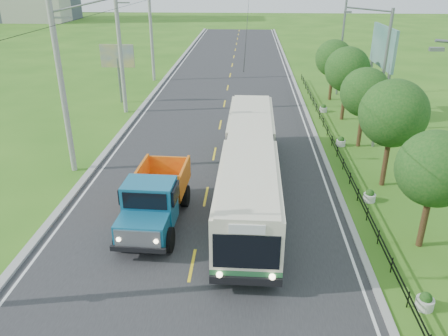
# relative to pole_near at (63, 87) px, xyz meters

# --- Properties ---
(ground) EXTENTS (240.00, 240.00, 0.00)m
(ground) POSITION_rel_pole_near_xyz_m (8.26, -9.00, -5.09)
(ground) COLOR #306818
(ground) RESTS_ON ground
(road) EXTENTS (14.00, 120.00, 0.02)m
(road) POSITION_rel_pole_near_xyz_m (8.26, 11.00, -5.08)
(road) COLOR #28282B
(road) RESTS_ON ground
(curb_left) EXTENTS (0.40, 120.00, 0.15)m
(curb_left) POSITION_rel_pole_near_xyz_m (1.06, 11.00, -5.02)
(curb_left) COLOR #9E9E99
(curb_left) RESTS_ON ground
(curb_right) EXTENTS (0.30, 120.00, 0.10)m
(curb_right) POSITION_rel_pole_near_xyz_m (15.41, 11.00, -5.04)
(curb_right) COLOR #9E9E99
(curb_right) RESTS_ON ground
(edge_line_left) EXTENTS (0.12, 120.00, 0.00)m
(edge_line_left) POSITION_rel_pole_near_xyz_m (1.61, 11.00, -5.07)
(edge_line_left) COLOR silver
(edge_line_left) RESTS_ON road
(edge_line_right) EXTENTS (0.12, 120.00, 0.00)m
(edge_line_right) POSITION_rel_pole_near_xyz_m (14.91, 11.00, -5.07)
(edge_line_right) COLOR silver
(edge_line_right) RESTS_ON road
(centre_dash) EXTENTS (0.12, 2.20, 0.00)m
(centre_dash) POSITION_rel_pole_near_xyz_m (8.26, -9.00, -5.07)
(centre_dash) COLOR yellow
(centre_dash) RESTS_ON road
(railing_right) EXTENTS (0.04, 40.00, 0.60)m
(railing_right) POSITION_rel_pole_near_xyz_m (16.26, 5.00, -4.79)
(railing_right) COLOR black
(railing_right) RESTS_ON ground
(pole_near) EXTENTS (3.51, 0.32, 10.00)m
(pole_near) POSITION_rel_pole_near_xyz_m (0.00, 0.00, 0.00)
(pole_near) COLOR gray
(pole_near) RESTS_ON ground
(pole_mid) EXTENTS (3.51, 0.32, 10.00)m
(pole_mid) POSITION_rel_pole_near_xyz_m (0.00, 12.00, 0.00)
(pole_mid) COLOR gray
(pole_mid) RESTS_ON ground
(pole_far) EXTENTS (3.51, 0.32, 10.00)m
(pole_far) POSITION_rel_pole_near_xyz_m (0.00, 24.00, 0.00)
(pole_far) COLOR gray
(pole_far) RESTS_ON ground
(tree_second) EXTENTS (3.18, 3.26, 5.30)m
(tree_second) POSITION_rel_pole_near_xyz_m (18.12, -6.86, -1.57)
(tree_second) COLOR #382314
(tree_second) RESTS_ON ground
(tree_third) EXTENTS (3.60, 3.62, 6.00)m
(tree_third) POSITION_rel_pole_near_xyz_m (18.12, -0.86, -1.11)
(tree_third) COLOR #382314
(tree_third) RESTS_ON ground
(tree_fourth) EXTENTS (3.24, 3.31, 5.40)m
(tree_fourth) POSITION_rel_pole_near_xyz_m (18.12, 5.14, -1.51)
(tree_fourth) COLOR #382314
(tree_fourth) RESTS_ON ground
(tree_fifth) EXTENTS (3.48, 3.52, 5.80)m
(tree_fifth) POSITION_rel_pole_near_xyz_m (18.12, 11.14, -1.24)
(tree_fifth) COLOR #382314
(tree_fifth) RESTS_ON ground
(tree_back) EXTENTS (3.30, 3.36, 5.50)m
(tree_back) POSITION_rel_pole_near_xyz_m (18.12, 17.14, -1.44)
(tree_back) COLOR #382314
(tree_back) RESTS_ON ground
(streetlight_mid) EXTENTS (3.02, 0.20, 9.07)m
(streetlight_mid) POSITION_rel_pole_near_xyz_m (18.90, 5.00, -0.19)
(streetlight_mid) COLOR slate
(streetlight_mid) RESTS_ON ground
(streetlight_far) EXTENTS (3.02, 0.20, 9.07)m
(streetlight_far) POSITION_rel_pole_near_xyz_m (18.90, 19.00, -0.19)
(streetlight_far) COLOR slate
(streetlight_far) RESTS_ON ground
(planter_front) EXTENTS (0.64, 0.64, 0.67)m
(planter_front) POSITION_rel_pole_near_xyz_m (16.86, -11.00, -4.81)
(planter_front) COLOR silver
(planter_front) RESTS_ON ground
(planter_near) EXTENTS (0.64, 0.64, 0.67)m
(planter_near) POSITION_rel_pole_near_xyz_m (16.86, -3.00, -4.81)
(planter_near) COLOR silver
(planter_near) RESTS_ON ground
(planter_mid) EXTENTS (0.64, 0.64, 0.67)m
(planter_mid) POSITION_rel_pole_near_xyz_m (16.86, 5.00, -4.81)
(planter_mid) COLOR silver
(planter_mid) RESTS_ON ground
(planter_far) EXTENTS (0.64, 0.64, 0.67)m
(planter_far) POSITION_rel_pole_near_xyz_m (16.86, 13.00, -4.81)
(planter_far) COLOR silver
(planter_far) RESTS_ON ground
(billboard_left) EXTENTS (3.00, 0.20, 5.20)m
(billboard_left) POSITION_rel_pole_near_xyz_m (-1.24, 15.00, -1.23)
(billboard_left) COLOR slate
(billboard_left) RESTS_ON ground
(billboard_right) EXTENTS (0.24, 6.00, 7.30)m
(billboard_right) POSITION_rel_pole_near_xyz_m (20.56, 11.00, 0.25)
(billboard_right) COLOR slate
(billboard_right) RESTS_ON ground
(bus) EXTENTS (2.91, 16.54, 3.19)m
(bus) POSITION_rel_pole_near_xyz_m (10.56, -2.53, -3.18)
(bus) COLOR #276237
(bus) RESTS_ON ground
(dump_truck) EXTENTS (2.65, 6.32, 2.62)m
(dump_truck) POSITION_rel_pole_near_xyz_m (6.17, -5.84, -3.61)
(dump_truck) COLOR #166286
(dump_truck) RESTS_ON ground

